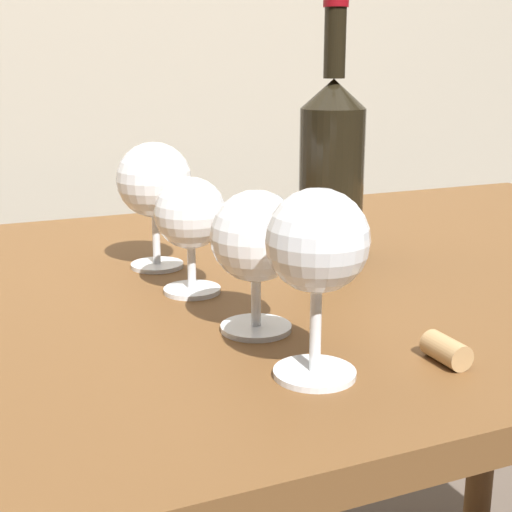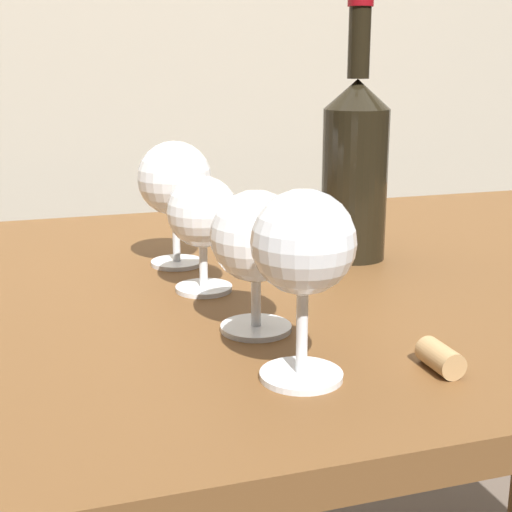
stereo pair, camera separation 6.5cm
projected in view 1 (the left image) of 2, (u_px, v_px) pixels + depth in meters
name	position (u px, v px, depth m)	size (l,w,h in m)	color
dining_table	(252.00, 350.00, 0.87)	(1.46, 0.80, 0.75)	brown
wine_glass_chardonnay	(317.00, 246.00, 0.55)	(0.08, 0.08, 0.15)	white
wine_glass_rose	(256.00, 240.00, 0.65)	(0.08, 0.08, 0.13)	white
wine_glass_pinot	(190.00, 217.00, 0.76)	(0.07, 0.07, 0.12)	white
wine_glass_white	(154.00, 181.00, 0.85)	(0.09, 0.09, 0.15)	white
wine_bottle	(332.00, 164.00, 0.90)	(0.08, 0.08, 0.31)	black
cork	(446.00, 350.00, 0.60)	(0.02, 0.02, 0.04)	tan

